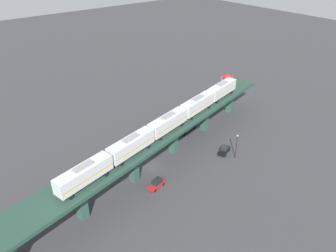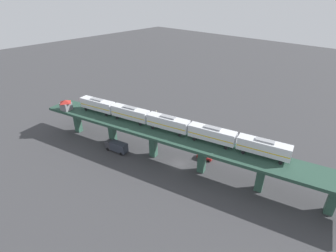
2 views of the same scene
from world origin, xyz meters
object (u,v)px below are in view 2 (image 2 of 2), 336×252
signal_hut (66,105)px  street_lamp (157,118)px  street_car_black (151,130)px  subway_train (168,123)px  delivery_truck (117,146)px  street_car_red (205,156)px

signal_hut → street_lamp: 29.55m
signal_hut → street_car_black: 28.49m
subway_train → delivery_truck: size_ratio=8.18×
street_car_red → street_lamp: size_ratio=0.67×
street_car_black → delivery_truck: (14.71, 0.40, 0.82)m
signal_hut → street_car_red: 46.60m
delivery_truck → street_lamp: street_lamp is taller
subway_train → street_lamp: bearing=-125.0°
street_car_black → street_lamp: (-3.31, -0.49, 3.17)m
subway_train → street_car_black: 18.40m
delivery_truck → subway_train: bearing=121.2°
signal_hut → street_lamp: size_ratio=0.56×
signal_hut → street_car_black: bearing=132.5°
subway_train → street_car_black: size_ratio=12.93×
subway_train → street_car_black: subway_train is taller
street_car_black → street_car_red: bearing=89.1°
delivery_truck → street_lamp: size_ratio=1.08×
street_car_black → delivery_truck: delivery_truck is taller
street_car_black → street_lamp: 4.61m
subway_train → street_lamp: (-9.95, -14.21, -7.13)m
street_lamp → delivery_truck: bearing=2.8°
subway_train → signal_hut: subway_train is taller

